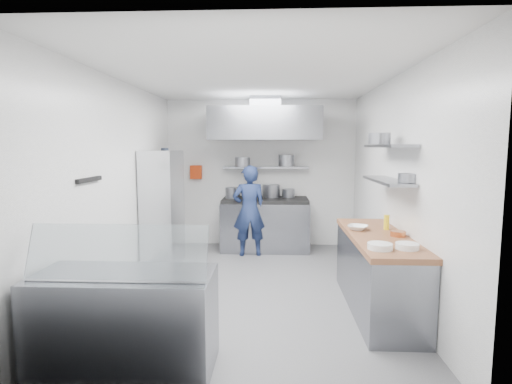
# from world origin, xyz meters

# --- Properties ---
(floor) EXTENTS (5.00, 5.00, 0.00)m
(floor) POSITION_xyz_m (0.00, 0.00, 0.00)
(floor) COLOR #4D4D4F
(floor) RESTS_ON ground
(ceiling) EXTENTS (5.00, 5.00, 0.00)m
(ceiling) POSITION_xyz_m (0.00, 0.00, 2.80)
(ceiling) COLOR silver
(ceiling) RESTS_ON wall_back
(wall_back) EXTENTS (3.60, 2.80, 0.02)m
(wall_back) POSITION_xyz_m (0.00, 2.50, 1.40)
(wall_back) COLOR white
(wall_back) RESTS_ON floor
(wall_front) EXTENTS (3.60, 2.80, 0.02)m
(wall_front) POSITION_xyz_m (0.00, -2.50, 1.40)
(wall_front) COLOR white
(wall_front) RESTS_ON floor
(wall_left) EXTENTS (2.80, 5.00, 0.02)m
(wall_left) POSITION_xyz_m (-1.80, 0.00, 1.40)
(wall_left) COLOR white
(wall_left) RESTS_ON floor
(wall_right) EXTENTS (2.80, 5.00, 0.02)m
(wall_right) POSITION_xyz_m (1.80, 0.00, 1.40)
(wall_right) COLOR white
(wall_right) RESTS_ON floor
(gas_range) EXTENTS (1.60, 0.80, 0.90)m
(gas_range) POSITION_xyz_m (0.10, 2.10, 0.45)
(gas_range) COLOR gray
(gas_range) RESTS_ON floor
(cooktop) EXTENTS (1.57, 0.78, 0.06)m
(cooktop) POSITION_xyz_m (0.10, 2.10, 0.93)
(cooktop) COLOR black
(cooktop) RESTS_ON gas_range
(stock_pot_left) EXTENTS (0.27, 0.27, 0.20)m
(stock_pot_left) POSITION_xyz_m (-0.51, 2.11, 1.06)
(stock_pot_left) COLOR slate
(stock_pot_left) RESTS_ON cooktop
(stock_pot_mid) EXTENTS (0.33, 0.33, 0.24)m
(stock_pot_mid) POSITION_xyz_m (0.20, 2.29, 1.08)
(stock_pot_mid) COLOR slate
(stock_pot_mid) RESTS_ON cooktop
(stock_pot_right) EXTENTS (0.23, 0.23, 0.16)m
(stock_pot_right) POSITION_xyz_m (0.53, 2.27, 1.04)
(stock_pot_right) COLOR slate
(stock_pot_right) RESTS_ON cooktop
(over_range_shelf) EXTENTS (1.60, 0.30, 0.04)m
(over_range_shelf) POSITION_xyz_m (0.10, 2.34, 1.52)
(over_range_shelf) COLOR gray
(over_range_shelf) RESTS_ON wall_back
(shelf_pot_a) EXTENTS (0.27, 0.27, 0.18)m
(shelf_pot_a) POSITION_xyz_m (-0.32, 2.09, 1.63)
(shelf_pot_a) COLOR slate
(shelf_pot_a) RESTS_ON over_range_shelf
(shelf_pot_b) EXTENTS (0.29, 0.29, 0.22)m
(shelf_pot_b) POSITION_xyz_m (0.48, 2.25, 1.65)
(shelf_pot_b) COLOR slate
(shelf_pot_b) RESTS_ON over_range_shelf
(extractor_hood) EXTENTS (1.90, 1.15, 0.55)m
(extractor_hood) POSITION_xyz_m (0.10, 1.93, 2.30)
(extractor_hood) COLOR gray
(extractor_hood) RESTS_ON wall_back
(hood_duct) EXTENTS (0.55, 0.55, 0.24)m
(hood_duct) POSITION_xyz_m (0.10, 2.15, 2.68)
(hood_duct) COLOR slate
(hood_duct) RESTS_ON extractor_hood
(red_firebox) EXTENTS (0.22, 0.10, 0.26)m
(red_firebox) POSITION_xyz_m (-1.25, 2.44, 1.42)
(red_firebox) COLOR red
(red_firebox) RESTS_ON wall_back
(chef) EXTENTS (0.63, 0.47, 1.59)m
(chef) POSITION_xyz_m (-0.17, 1.68, 0.80)
(chef) COLOR #19254B
(chef) RESTS_ON floor
(wire_rack) EXTENTS (0.50, 0.90, 1.85)m
(wire_rack) POSITION_xyz_m (-1.53, 1.09, 0.93)
(wire_rack) COLOR silver
(wire_rack) RESTS_ON floor
(rack_bin_a) EXTENTS (0.14, 0.18, 0.16)m
(rack_bin_a) POSITION_xyz_m (-1.53, 1.07, 0.80)
(rack_bin_a) COLOR white
(rack_bin_a) RESTS_ON wire_rack
(rack_bin_b) EXTENTS (0.13, 0.16, 0.14)m
(rack_bin_b) POSITION_xyz_m (-1.53, 1.28, 1.30)
(rack_bin_b) COLOR yellow
(rack_bin_b) RESTS_ON wire_rack
(rack_jar) EXTENTS (0.12, 0.12, 0.18)m
(rack_jar) POSITION_xyz_m (-1.48, 1.11, 1.80)
(rack_jar) COLOR black
(rack_jar) RESTS_ON wire_rack
(knife_strip) EXTENTS (0.04, 0.55, 0.05)m
(knife_strip) POSITION_xyz_m (-1.78, -0.90, 1.55)
(knife_strip) COLOR black
(knife_strip) RESTS_ON wall_left
(prep_counter_base) EXTENTS (0.62, 2.00, 0.84)m
(prep_counter_base) POSITION_xyz_m (1.48, -0.60, 0.42)
(prep_counter_base) COLOR gray
(prep_counter_base) RESTS_ON floor
(prep_counter_top) EXTENTS (0.65, 2.04, 0.06)m
(prep_counter_top) POSITION_xyz_m (1.48, -0.60, 0.87)
(prep_counter_top) COLOR #91553B
(prep_counter_top) RESTS_ON prep_counter_base
(plate_stack_a) EXTENTS (0.24, 0.24, 0.06)m
(plate_stack_a) POSITION_xyz_m (1.32, -1.28, 0.93)
(plate_stack_a) COLOR white
(plate_stack_a) RESTS_ON prep_counter_top
(plate_stack_b) EXTENTS (0.23, 0.23, 0.06)m
(plate_stack_b) POSITION_xyz_m (1.60, -1.26, 0.93)
(plate_stack_b) COLOR white
(plate_stack_b) RESTS_ON prep_counter_top
(copper_pan) EXTENTS (0.17, 0.17, 0.06)m
(copper_pan) POSITION_xyz_m (1.68, -0.68, 0.93)
(copper_pan) COLOR #BE6735
(copper_pan) RESTS_ON prep_counter_top
(squeeze_bottle) EXTENTS (0.06, 0.06, 0.18)m
(squeeze_bottle) POSITION_xyz_m (1.65, -0.32, 0.99)
(squeeze_bottle) COLOR yellow
(squeeze_bottle) RESTS_ON prep_counter_top
(mixing_bowl) EXTENTS (0.32, 0.32, 0.06)m
(mixing_bowl) POSITION_xyz_m (1.29, -0.36, 0.93)
(mixing_bowl) COLOR white
(mixing_bowl) RESTS_ON prep_counter_top
(wall_shelf_lower) EXTENTS (0.30, 1.30, 0.04)m
(wall_shelf_lower) POSITION_xyz_m (1.64, -0.30, 1.50)
(wall_shelf_lower) COLOR gray
(wall_shelf_lower) RESTS_ON wall_right
(wall_shelf_upper) EXTENTS (0.30, 1.30, 0.04)m
(wall_shelf_upper) POSITION_xyz_m (1.64, -0.30, 1.92)
(wall_shelf_upper) COLOR gray
(wall_shelf_upper) RESTS_ON wall_right
(shelf_pot_c) EXTENTS (0.22, 0.22, 0.10)m
(shelf_pot_c) POSITION_xyz_m (1.75, -0.73, 1.57)
(shelf_pot_c) COLOR slate
(shelf_pot_c) RESTS_ON wall_shelf_lower
(shelf_pot_d) EXTENTS (0.27, 0.27, 0.14)m
(shelf_pot_d) POSITION_xyz_m (1.56, -0.19, 2.01)
(shelf_pot_d) COLOR slate
(shelf_pot_d) RESTS_ON wall_shelf_upper
(display_case) EXTENTS (1.50, 0.70, 0.85)m
(display_case) POSITION_xyz_m (-0.99, -2.00, 0.42)
(display_case) COLOR gray
(display_case) RESTS_ON floor
(display_glass) EXTENTS (1.47, 0.19, 0.42)m
(display_glass) POSITION_xyz_m (-0.99, -2.12, 1.07)
(display_glass) COLOR silver
(display_glass) RESTS_ON display_case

